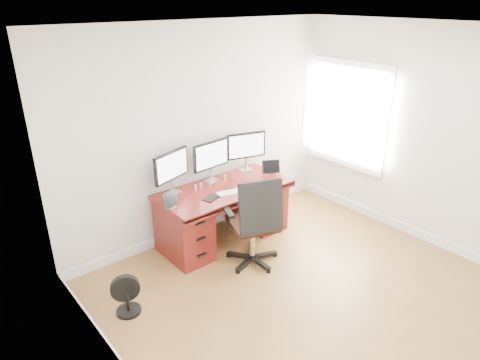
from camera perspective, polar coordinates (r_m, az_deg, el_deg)
ground at (r=4.64m, az=12.45°, el=-16.64°), size 4.50×4.50×0.00m
back_wall at (r=5.45m, az=-5.08°, el=6.28°), size 4.00×0.10×2.70m
right_wall at (r=5.62m, az=25.64°, el=4.61°), size 0.10×4.50×2.70m
desk at (r=5.50m, az=-2.21°, el=-4.19°), size 1.70×0.80×0.75m
office_chair at (r=5.01m, az=1.90°, el=-7.50°), size 0.77×0.77×1.14m
floor_fan at (r=4.54m, az=-14.85°, el=-14.65°), size 0.29×0.25×0.43m
monitor_left at (r=5.10m, az=-9.13°, el=1.70°), size 0.54×0.20×0.53m
monitor_center at (r=5.39m, az=-3.87°, el=3.17°), size 0.55×0.15×0.53m
monitor_right at (r=5.73m, az=0.82°, el=4.46°), size 0.54×0.19×0.53m
tablet_left at (r=4.85m, az=-9.23°, el=-2.75°), size 0.25×0.16×0.19m
tablet_right at (r=5.71m, az=4.21°, el=1.63°), size 0.24×0.18×0.19m
keyboard at (r=5.16m, az=-1.41°, el=-1.69°), size 0.32×0.19×0.01m
trackpad at (r=5.27m, az=1.07°, el=-1.16°), size 0.17×0.17×0.01m
drawing_tablet at (r=5.04m, az=-3.86°, el=-2.42°), size 0.24×0.19×0.01m
phone at (r=5.30m, az=-1.42°, el=-1.05°), size 0.12×0.07×0.01m
figurine_purple at (r=5.24m, az=-5.96°, el=-0.95°), size 0.03×0.03×0.09m
figurine_pink at (r=5.28m, az=-5.26°, el=-0.73°), size 0.03×0.03×0.09m
figurine_blue at (r=5.35m, az=-4.04°, el=-0.34°), size 0.03×0.03×0.09m
figurine_orange at (r=5.48m, az=-2.02°, el=0.30°), size 0.03×0.03×0.09m
figurine_brown at (r=5.54m, az=-1.10°, el=0.60°), size 0.03×0.03×0.09m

